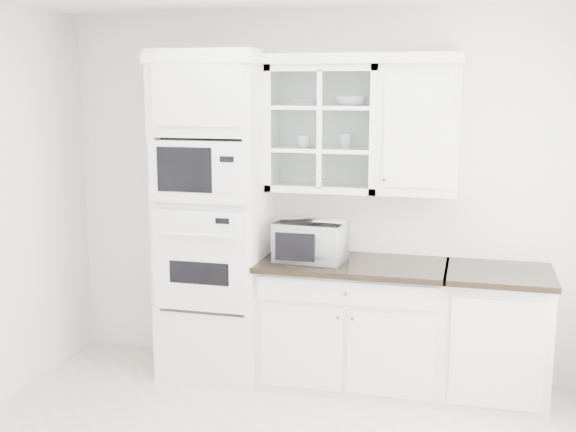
# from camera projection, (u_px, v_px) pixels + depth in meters

# --- Properties ---
(room_shell) EXTENTS (4.00, 3.50, 2.70)m
(room_shell) POSITION_uv_depth(u_px,v_px,m) (278.00, 153.00, 4.08)
(room_shell) COLOR white
(room_shell) RESTS_ON ground
(oven_column) EXTENTS (0.76, 0.68, 2.40)m
(oven_column) POSITION_uv_depth(u_px,v_px,m) (215.00, 217.00, 5.31)
(oven_column) COLOR white
(oven_column) RESTS_ON ground
(base_cabinet_run) EXTENTS (1.32, 0.67, 0.92)m
(base_cabinet_run) POSITION_uv_depth(u_px,v_px,m) (353.00, 323.00, 5.22)
(base_cabinet_run) COLOR white
(base_cabinet_run) RESTS_ON ground
(extra_base_cabinet) EXTENTS (0.72, 0.67, 0.92)m
(extra_base_cabinet) POSITION_uv_depth(u_px,v_px,m) (496.00, 334.00, 4.97)
(extra_base_cabinet) COLOR white
(extra_base_cabinet) RESTS_ON ground
(upper_cabinet_glass) EXTENTS (0.80, 0.33, 0.90)m
(upper_cabinet_glass) POSITION_uv_depth(u_px,v_px,m) (324.00, 128.00, 5.16)
(upper_cabinet_glass) COLOR white
(upper_cabinet_glass) RESTS_ON room_shell
(upper_cabinet_solid) EXTENTS (0.55, 0.33, 0.90)m
(upper_cabinet_solid) POSITION_uv_depth(u_px,v_px,m) (420.00, 130.00, 4.99)
(upper_cabinet_solid) COLOR white
(upper_cabinet_solid) RESTS_ON room_shell
(crown_molding) EXTENTS (2.14, 0.38, 0.07)m
(crown_molding) POSITION_uv_depth(u_px,v_px,m) (310.00, 59.00, 5.08)
(crown_molding) COLOR white
(crown_molding) RESTS_ON room_shell
(countertop_microwave) EXTENTS (0.51, 0.44, 0.28)m
(countertop_microwave) POSITION_uv_depth(u_px,v_px,m) (311.00, 241.00, 5.15)
(countertop_microwave) COLOR white
(countertop_microwave) RESTS_ON base_cabinet_run
(bowl_a) EXTENTS (0.22, 0.22, 0.05)m
(bowl_a) POSITION_uv_depth(u_px,v_px,m) (306.00, 102.00, 5.15)
(bowl_a) COLOR white
(bowl_a) RESTS_ON upper_cabinet_glass
(bowl_b) EXTENTS (0.28, 0.28, 0.07)m
(bowl_b) POSITION_uv_depth(u_px,v_px,m) (350.00, 101.00, 5.08)
(bowl_b) COLOR white
(bowl_b) RESTS_ON upper_cabinet_glass
(cup_a) EXTENTS (0.14, 0.14, 0.09)m
(cup_a) POSITION_uv_depth(u_px,v_px,m) (303.00, 141.00, 5.22)
(cup_a) COLOR white
(cup_a) RESTS_ON upper_cabinet_glass
(cup_b) EXTENTS (0.13, 0.13, 0.11)m
(cup_b) POSITION_uv_depth(u_px,v_px,m) (346.00, 141.00, 5.15)
(cup_b) COLOR white
(cup_b) RESTS_ON upper_cabinet_glass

